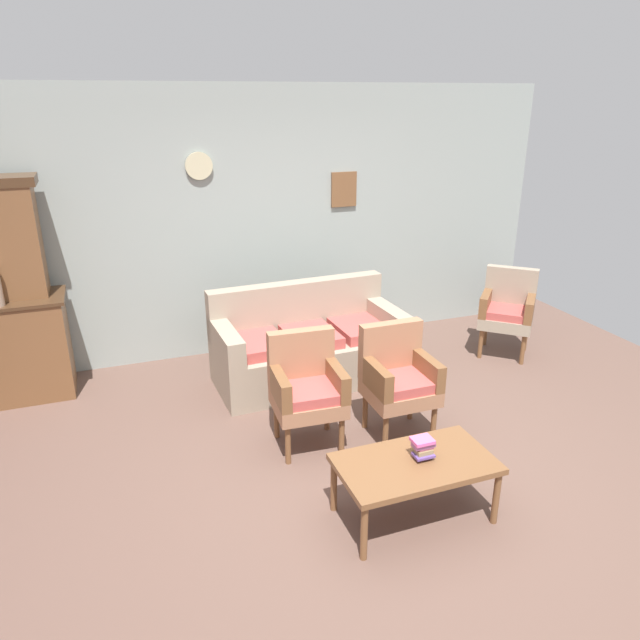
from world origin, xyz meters
TOP-DOWN VIEW (x-y plane):
  - ground_plane at (0.00, 0.00)m, footprint 7.68×7.68m
  - wall_back_with_decor at (0.00, 2.63)m, footprint 6.40×0.09m
  - side_cabinet at (-2.50, 2.25)m, footprint 1.16×0.55m
  - floral_couch at (0.16, 1.67)m, footprint 1.79×0.87m
  - armchair_by_doorway at (-0.22, 0.60)m, footprint 0.55×0.52m
  - armchair_row_middle at (0.51, 0.50)m, footprint 0.52×0.49m
  - wingback_chair_by_fireplace at (2.33, 1.52)m, footprint 0.71×0.71m
  - coffee_table at (0.14, -0.48)m, footprint 1.00×0.56m
  - book_stack_on_table at (0.20, -0.46)m, footprint 0.14×0.12m
  - floor_vase_by_wall at (2.85, 2.15)m, footprint 0.25×0.25m

SIDE VIEW (x-z plane):
  - ground_plane at x=0.00m, z-range 0.00..0.00m
  - floor_vase_by_wall at x=2.85m, z-range 0.00..0.61m
  - floral_couch at x=0.16m, z-range -0.12..0.78m
  - coffee_table at x=0.14m, z-range 0.17..0.59m
  - side_cabinet at x=-2.50m, z-range 0.00..0.93m
  - book_stack_on_table at x=0.20m, z-range 0.42..0.56m
  - armchair_by_doorway at x=-0.22m, z-range 0.05..0.95m
  - armchair_row_middle at x=0.51m, z-range 0.05..0.95m
  - wingback_chair_by_fireplace at x=2.33m, z-range 0.05..0.95m
  - wall_back_with_decor at x=0.00m, z-range 0.00..2.70m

